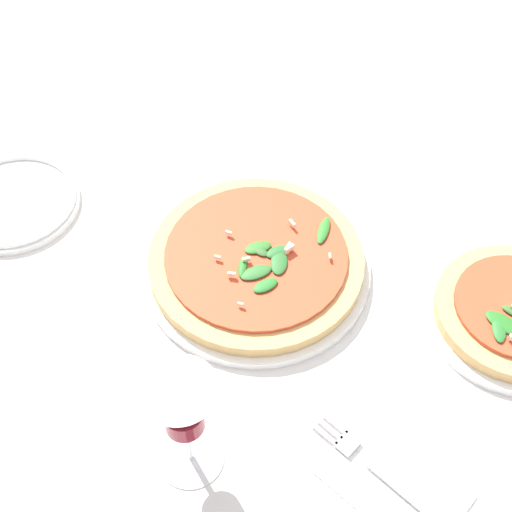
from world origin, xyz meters
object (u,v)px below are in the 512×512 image
object	(u,v)px
pizza_arugula_main	(256,262)
fork	(388,477)
wine_glass	(183,412)
side_plate_white	(14,202)

from	to	relation	value
pizza_arugula_main	fork	size ratio (longest dim) A/B	1.48
wine_glass	side_plate_white	bearing A→B (deg)	-17.90
pizza_arugula_main	fork	distance (m)	0.32
wine_glass	pizza_arugula_main	bearing A→B (deg)	-69.48
pizza_arugula_main	side_plate_white	size ratio (longest dim) A/B	1.63
wine_glass	fork	size ratio (longest dim) A/B	0.78
fork	wine_glass	bearing A→B (deg)	36.56
pizza_arugula_main	wine_glass	bearing A→B (deg)	110.52
pizza_arugula_main	side_plate_white	xyz separation A→B (m)	(0.35, 0.11, -0.01)
fork	side_plate_white	xyz separation A→B (m)	(0.63, -0.04, 0.00)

